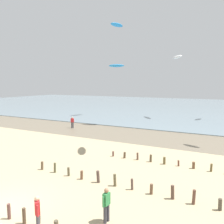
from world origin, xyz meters
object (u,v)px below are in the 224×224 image
Objects in this scene: kite_aloft_0 at (116,66)px; kite_aloft_3 at (177,57)px; person_by_waterline at (106,204)px; person_mid_beach at (38,213)px; person_nearest_camera at (72,122)px; kite_aloft_7 at (117,25)px.

kite_aloft_3 is (7.11, 11.15, 2.09)m from kite_aloft_0.
kite_aloft_0 is (-10.80, 23.62, 8.45)m from person_by_waterline.
kite_aloft_3 is at bearing 92.00° from person_mid_beach.
kite_aloft_3 is at bearing 41.86° from kite_aloft_0.
person_mid_beach and person_by_waterline have the same top height.
kite_aloft_0 is 0.75× the size of kite_aloft_3.
kite_aloft_0 reaches higher than person_nearest_camera.
person_mid_beach is at bearing -139.94° from person_by_waterline.
kite_aloft_3 reaches higher than person_by_waterline.
person_by_waterline is at bearing 40.06° from person_mid_beach.
person_nearest_camera is 0.52× the size of kite_aloft_3.
person_mid_beach is 38.29m from kite_aloft_3.
kite_aloft_7 is (-4.33, 9.16, 8.62)m from kite_aloft_0.
person_nearest_camera is 24.03m from person_mid_beach.
kite_aloft_7 is at bearing 114.79° from person_by_waterline.
person_nearest_camera and person_mid_beach have the same top height.
kite_aloft_7 is (-12.73, 34.80, 17.07)m from person_mid_beach.
person_by_waterline is at bearing -138.70° from kite_aloft_7.
person_mid_beach is at bearing -57.11° from person_nearest_camera.
person_nearest_camera is 22.93m from kite_aloft_3.
person_by_waterline is at bearing -81.01° from kite_aloft_0.
person_nearest_camera is at bearing -164.75° from kite_aloft_7.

